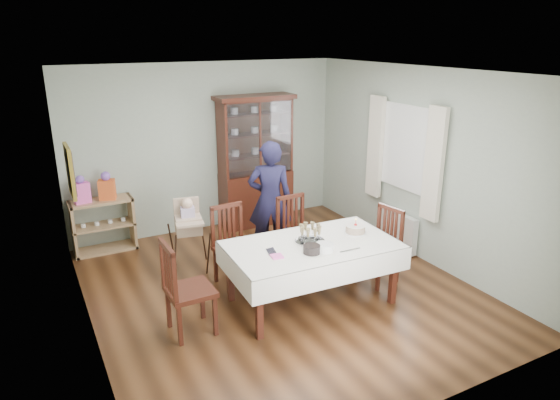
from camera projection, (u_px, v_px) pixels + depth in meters
floor at (279, 288)px, 6.39m from camera, size 5.00×5.00×0.00m
room_shell at (260, 150)px, 6.30m from camera, size 5.00×5.00×5.00m
dining_table at (311, 273)px, 5.97m from camera, size 2.05×1.24×0.76m
china_cabinet at (256, 159)px, 8.26m from camera, size 1.30×0.48×2.18m
sideboard at (104, 225)px, 7.40m from camera, size 0.90×0.38×0.80m
picture_frame at (70, 171)px, 5.55m from camera, size 0.04×0.48×0.58m
window at (406, 148)px, 7.14m from camera, size 0.04×1.02×1.22m
curtain_left at (434, 165)px, 6.62m from camera, size 0.07×0.30×1.55m
curtain_right at (375, 147)px, 7.66m from camera, size 0.07×0.30×1.55m
radiator at (397, 230)px, 7.51m from camera, size 0.10×0.80×0.55m
chair_far_left at (234, 262)px, 6.44m from camera, size 0.50×0.50×1.04m
chair_far_right at (297, 248)px, 6.86m from camera, size 0.47×0.47×1.01m
chair_end_left at (189, 306)px, 5.38m from camera, size 0.49×0.49×1.07m
chair_end_right at (379, 260)px, 6.51m from camera, size 0.51×0.51×0.99m
woman at (270, 200)px, 7.07m from camera, size 0.74×0.63×1.72m
high_chair at (190, 242)px, 6.79m from camera, size 0.54×0.54×1.04m
champagne_tray at (310, 237)px, 5.88m from camera, size 0.36×0.36×0.22m
birthday_cake at (355, 229)px, 6.15m from camera, size 0.28×0.28×0.19m
plate_stack_dark at (312, 249)px, 5.60m from camera, size 0.26×0.26×0.09m
plate_stack_white at (325, 247)px, 5.65m from camera, size 0.24×0.24×0.09m
napkin_stack at (277, 256)px, 5.50m from camera, size 0.14×0.14×0.02m
cutlery at (268, 252)px, 5.62m from camera, size 0.16×0.20×0.01m
cake_knife at (350, 250)px, 5.67m from camera, size 0.27×0.03×0.01m
gift_bag_pink at (81, 191)px, 7.09m from camera, size 0.24×0.17×0.41m
gift_bag_orange at (107, 187)px, 7.24m from camera, size 0.26×0.22×0.42m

